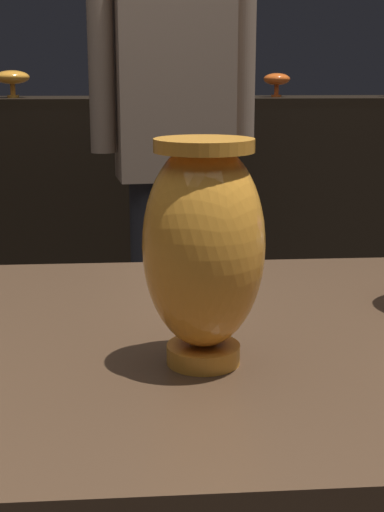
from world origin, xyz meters
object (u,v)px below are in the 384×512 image
(shelf_vase_right, at_px, (277,80))
(shelf_vase_left, at_px, (12,78))
(visitor_center_back, at_px, (174,126))
(vase_centerpiece, at_px, (204,246))

(shelf_vase_right, height_order, shelf_vase_left, shelf_vase_left)
(shelf_vase_right, distance_m, visitor_center_back, 0.98)
(vase_centerpiece, height_order, visitor_center_back, visitor_center_back)
(shelf_vase_left, bearing_deg, shelf_vase_right, -0.28)
(shelf_vase_left, bearing_deg, visitor_center_back, -56.19)
(vase_centerpiece, distance_m, visitor_center_back, 1.40)
(shelf_vase_right, distance_m, shelf_vase_left, 1.04)
(vase_centerpiece, distance_m, shelf_vase_left, 2.34)
(shelf_vase_right, xyz_separation_m, visitor_center_back, (-0.46, -0.86, -0.12))
(vase_centerpiece, bearing_deg, shelf_vase_left, 103.30)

